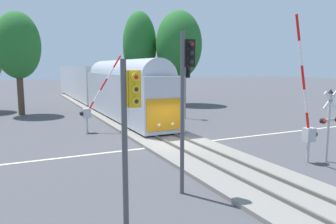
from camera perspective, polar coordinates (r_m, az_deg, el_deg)
ground_plane at (r=20.43m, az=1.61°, el=-5.78°), size 220.00×220.00×0.00m
road_centre_stripe at (r=20.43m, az=1.61°, el=-5.77°), size 44.00×0.20×0.01m
railway_track at (r=20.41m, az=1.61°, el=-5.52°), size 4.40×80.00×0.32m
commuter_train at (r=40.16m, az=-12.31°, el=4.87°), size 3.04×42.49×5.16m
crossing_gate_near at (r=17.66m, az=23.45°, el=-1.25°), size 1.89×0.40×7.32m
crossing_signal_mast at (r=18.29m, az=26.59°, el=-0.93°), size 1.36×0.44×3.76m
crossing_gate_far at (r=24.60m, az=-13.51°, el=0.92°), size 3.25×0.40×5.71m
traffic_signal_near_left at (r=8.84m, az=-6.80°, el=-1.60°), size 0.53×0.38×5.08m
traffic_signal_median at (r=12.06m, az=3.16°, el=4.37°), size 0.53×0.38×6.16m
traffic_signal_far_side at (r=30.28m, az=3.30°, el=5.30°), size 0.53×0.38×5.12m
oak_far_right at (r=41.91m, az=1.93°, el=11.76°), size 5.85×5.85×11.89m
elm_centre_background at (r=43.86m, az=-5.02°, el=11.56°), size 4.46×4.46×12.09m
oak_behind_train at (r=35.86m, az=-24.98°, el=10.54°), size 4.40×4.40×10.26m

